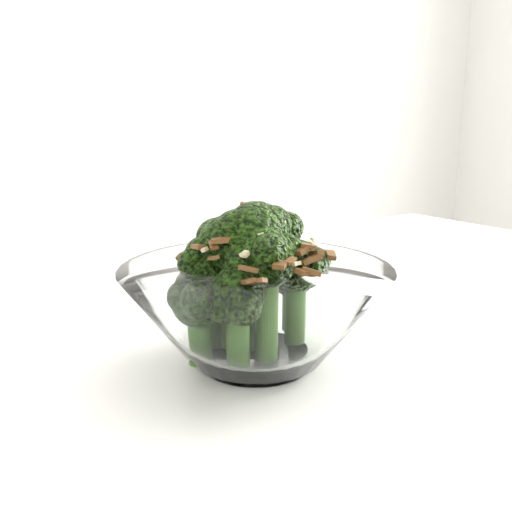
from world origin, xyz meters
name	(u,v)px	position (x,y,z in m)	size (l,w,h in m)	color
table	(342,353)	(0.08, -0.13, 0.68)	(1.37, 1.09, 0.75)	white
broccoli_dish	(255,303)	(-0.08, -0.26, 0.81)	(0.25, 0.25, 0.15)	white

